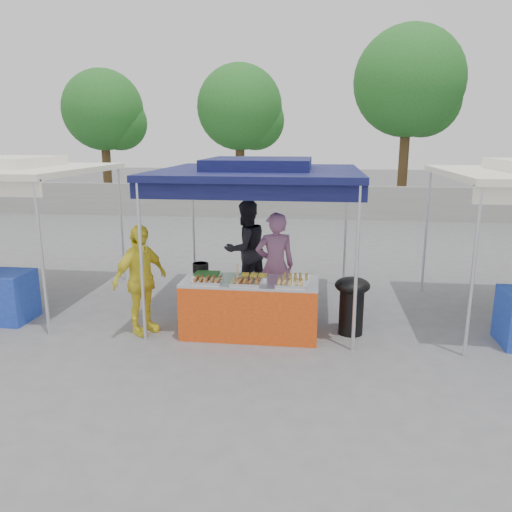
# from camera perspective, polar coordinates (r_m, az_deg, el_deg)

# --- Properties ---
(ground_plane) EXTENTS (80.00, 80.00, 0.00)m
(ground_plane) POSITION_cam_1_polar(r_m,az_deg,el_deg) (7.72, -0.56, -8.64)
(ground_plane) COLOR slate
(back_wall) EXTENTS (40.00, 0.25, 1.20)m
(back_wall) POSITION_cam_1_polar(r_m,az_deg,el_deg) (18.26, 4.12, 6.18)
(back_wall) COLOR gray
(back_wall) RESTS_ON ground_plane
(main_canopy) EXTENTS (3.20, 3.20, 2.57)m
(main_canopy) POSITION_cam_1_polar(r_m,az_deg,el_deg) (8.13, 0.33, 9.69)
(main_canopy) COLOR silver
(main_canopy) RESTS_ON ground_plane
(tree_0) EXTENTS (3.35, 3.26, 5.61)m
(tree_0) POSITION_cam_1_polar(r_m,az_deg,el_deg) (22.12, -16.65, 15.33)
(tree_0) COLOR #4C371D
(tree_0) RESTS_ON ground_plane
(tree_1) EXTENTS (3.39, 3.31, 5.69)m
(tree_1) POSITION_cam_1_polar(r_m,az_deg,el_deg) (20.29, -1.43, 16.23)
(tree_1) COLOR #4C371D
(tree_1) RESTS_ON ground_plane
(tree_2) EXTENTS (4.00, 4.00, 6.87)m
(tree_2) POSITION_cam_1_polar(r_m,az_deg,el_deg) (20.11, 17.43, 18.01)
(tree_2) COLOR #4C371D
(tree_2) RESTS_ON ground_plane
(vendor_table) EXTENTS (2.00, 0.80, 0.85)m
(vendor_table) POSITION_cam_1_polar(r_m,az_deg,el_deg) (7.48, -0.68, -5.91)
(vendor_table) COLOR #E34B14
(vendor_table) RESTS_ON ground_plane
(food_tray_fl) EXTENTS (0.42, 0.30, 0.07)m
(food_tray_fl) POSITION_cam_1_polar(r_m,az_deg,el_deg) (7.22, -5.60, -2.85)
(food_tray_fl) COLOR white
(food_tray_fl) RESTS_ON vendor_table
(food_tray_fm) EXTENTS (0.42, 0.30, 0.07)m
(food_tray_fm) POSITION_cam_1_polar(r_m,az_deg,el_deg) (7.11, -1.19, -3.04)
(food_tray_fm) COLOR white
(food_tray_fm) RESTS_ON vendor_table
(food_tray_fr) EXTENTS (0.42, 0.30, 0.07)m
(food_tray_fr) POSITION_cam_1_polar(r_m,az_deg,el_deg) (7.06, 3.99, -3.20)
(food_tray_fr) COLOR white
(food_tray_fr) RESTS_ON vendor_table
(food_tray_bl) EXTENTS (0.42, 0.30, 0.07)m
(food_tray_bl) POSITION_cam_1_polar(r_m,az_deg,el_deg) (7.52, -5.61, -2.18)
(food_tray_bl) COLOR white
(food_tray_bl) RESTS_ON vendor_table
(food_tray_bm) EXTENTS (0.42, 0.30, 0.07)m
(food_tray_bm) POSITION_cam_1_polar(r_m,az_deg,el_deg) (7.43, -0.26, -2.32)
(food_tray_bm) COLOR white
(food_tray_bm) RESTS_ON vendor_table
(food_tray_br) EXTENTS (0.42, 0.30, 0.07)m
(food_tray_br) POSITION_cam_1_polar(r_m,az_deg,el_deg) (7.34, 4.51, -2.55)
(food_tray_br) COLOR white
(food_tray_br) RESTS_ON vendor_table
(cooking_pot) EXTENTS (0.25, 0.25, 0.14)m
(cooking_pot) POSITION_cam_1_polar(r_m,az_deg,el_deg) (7.81, -6.35, -1.33)
(cooking_pot) COLOR black
(cooking_pot) RESTS_ON vendor_table
(skewer_cup) EXTENTS (0.08, 0.08, 0.10)m
(skewer_cup) POSITION_cam_1_polar(r_m,az_deg,el_deg) (7.18, -2.15, -2.74)
(skewer_cup) COLOR silver
(skewer_cup) RESTS_ON vendor_table
(wok_burner) EXTENTS (0.52, 0.52, 0.88)m
(wok_burner) POSITION_cam_1_polar(r_m,az_deg,el_deg) (7.61, 10.89, -5.02)
(wok_burner) COLOR black
(wok_burner) RESTS_ON ground_plane
(crate_left) EXTENTS (0.44, 0.31, 0.26)m
(crate_left) POSITION_cam_1_polar(r_m,az_deg,el_deg) (8.38, -3.63, -5.89)
(crate_left) COLOR #1730BE
(crate_left) RESTS_ON ground_plane
(crate_right) EXTENTS (0.53, 0.37, 0.32)m
(crate_right) POSITION_cam_1_polar(r_m,az_deg,el_deg) (8.10, 1.65, -6.34)
(crate_right) COLOR #1730BE
(crate_right) RESTS_ON ground_plane
(crate_stacked) EXTENTS (0.52, 0.36, 0.31)m
(crate_stacked) POSITION_cam_1_polar(r_m,az_deg,el_deg) (8.00, 1.67, -4.22)
(crate_stacked) COLOR #1730BE
(crate_stacked) RESTS_ON crate_right
(vendor_woman) EXTENTS (0.72, 0.57, 1.75)m
(vendor_woman) POSITION_cam_1_polar(r_m,az_deg,el_deg) (8.05, 2.19, -1.14)
(vendor_woman) COLOR #A1668E
(vendor_woman) RESTS_ON ground_plane
(helper_man) EXTENTS (1.10, 1.08, 1.79)m
(helper_man) POSITION_cam_1_polar(r_m,az_deg,el_deg) (9.17, -1.18, 0.80)
(helper_man) COLOR #232329
(helper_man) RESTS_ON ground_plane
(customer_person) EXTENTS (0.84, 1.05, 1.66)m
(customer_person) POSITION_cam_1_polar(r_m,az_deg,el_deg) (7.62, -13.08, -2.68)
(customer_person) COLOR #FFEE38
(customer_person) RESTS_ON ground_plane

